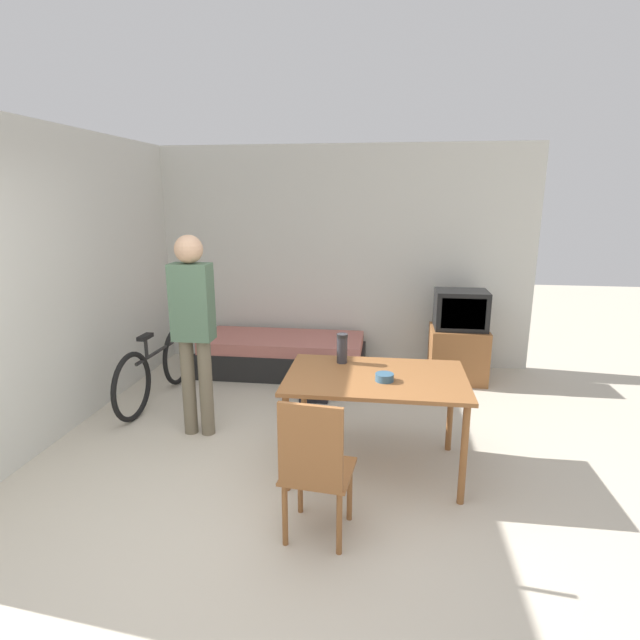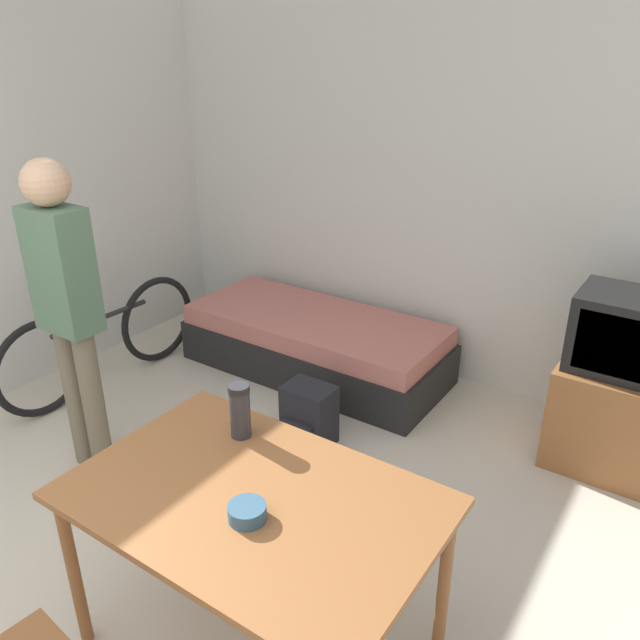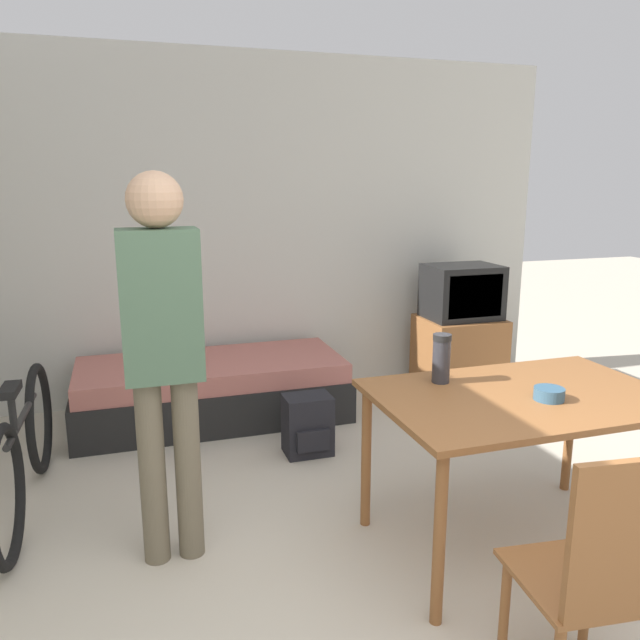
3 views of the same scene
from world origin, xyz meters
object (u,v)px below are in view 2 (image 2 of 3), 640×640
at_px(dining_table, 253,513).
at_px(mate_bowl, 247,512).
at_px(tv, 618,390).
at_px(backpack, 309,415).
at_px(thermos_flask, 240,408).
at_px(daybed, 315,344).
at_px(person_standing, 67,299).
at_px(bicycle, 104,341).

relative_size(dining_table, mate_bowl, 10.01).
distance_m(tv, dining_table, 2.31).
bearing_deg(backpack, mate_bowl, -62.60).
height_order(dining_table, thermos_flask, thermos_flask).
height_order(dining_table, backpack, dining_table).
height_order(tv, backpack, tv).
height_order(daybed, person_standing, person_standing).
relative_size(daybed, tv, 1.85).
relative_size(dining_table, backpack, 3.46).
relative_size(dining_table, thermos_flask, 5.61).
distance_m(tv, mate_bowl, 2.39).
bearing_deg(tv, mate_bowl, -110.81).
height_order(daybed, thermos_flask, thermos_flask).
bearing_deg(tv, thermos_flask, -122.81).
distance_m(dining_table, bicycle, 2.55).
bearing_deg(person_standing, dining_table, -14.17).
height_order(mate_bowl, backpack, mate_bowl).
distance_m(daybed, mate_bowl, 2.58).
xyz_separation_m(daybed, mate_bowl, (1.22, -2.19, 0.58)).
bearing_deg(mate_bowl, dining_table, 121.81).
xyz_separation_m(person_standing, thermos_flask, (1.30, -0.13, -0.14)).
bearing_deg(bicycle, backpack, 7.56).
bearing_deg(backpack, thermos_flask, -69.80).
distance_m(person_standing, thermos_flask, 1.32).
relative_size(daybed, bicycle, 1.19).
bearing_deg(bicycle, tv, 17.96).
height_order(tv, mate_bowl, tv).
distance_m(tv, thermos_flask, 2.23).
bearing_deg(dining_table, person_standing, 165.83).
distance_m(dining_table, backpack, 1.53).
bearing_deg(dining_table, thermos_flask, 136.52).
xyz_separation_m(thermos_flask, backpack, (-0.38, 1.02, -0.72)).
bearing_deg(dining_table, backpack, 117.03).
height_order(dining_table, bicycle, dining_table).
height_order(bicycle, backpack, bicycle).
height_order(daybed, bicycle, bicycle).
distance_m(thermos_flask, backpack, 1.30).
xyz_separation_m(person_standing, mate_bowl, (1.65, -0.50, -0.25)).
height_order(bicycle, thermos_flask, thermos_flask).
relative_size(tv, bicycle, 0.64).
height_order(thermos_flask, backpack, thermos_flask).
bearing_deg(mate_bowl, thermos_flask, 133.03).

